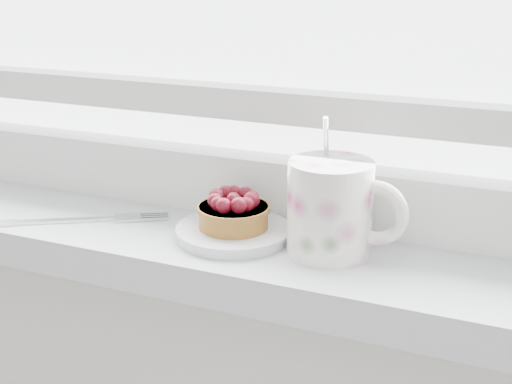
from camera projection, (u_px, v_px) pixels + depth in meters
The scene contains 4 objects.
saucer at pixel (234, 232), 0.76m from camera, with size 0.12×0.12×0.01m, color silver.
raspberry_tart at pixel (234, 211), 0.75m from camera, with size 0.08×0.08×0.04m.
floral_mug at pixel (333, 206), 0.71m from camera, with size 0.12×0.09×0.14m.
fork at pixel (84, 220), 0.81m from camera, with size 0.17×0.11×0.00m.
Camera 1 is at (0.27, 1.25, 1.23)m, focal length 50.00 mm.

